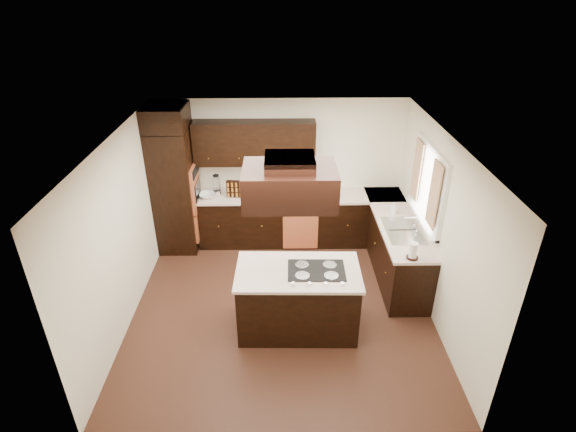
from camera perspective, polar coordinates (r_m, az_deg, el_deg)
The scene contains 30 objects.
floor at distance 6.67m, azimuth -0.79°, elevation -11.29°, with size 4.20×4.20×0.02m, color brown.
ceiling at distance 5.43m, azimuth -0.96°, elevation 9.69°, with size 4.20×4.20×0.02m, color white.
wall_back at distance 7.85m, azimuth -0.92°, elevation 5.85°, with size 4.20×0.02×2.50m, color white.
wall_front at distance 4.26m, azimuth -0.77°, elevation -16.25°, with size 4.20×0.02×2.50m, color white.
wall_left at distance 6.32m, azimuth -20.39°, elevation -1.93°, with size 0.02×4.20×2.50m, color white.
wall_right at distance 6.31m, azimuth 18.66°, elevation -1.63°, with size 0.02×4.20×2.50m, color white.
oven_column at distance 7.76m, azimuth -14.14°, elevation 3.16°, with size 0.65×0.75×2.12m, color black.
wall_oven_face at distance 7.67m, azimuth -11.64°, elevation 3.62°, with size 0.05×0.62×0.78m, color #DA6A3D.
base_cabinets_back at distance 7.92m, azimuth -0.61°, elevation -0.43°, with size 2.93×0.60×0.88m, color black.
base_cabinets_right at distance 7.36m, azimuth 13.33°, elevation -3.67°, with size 0.60×2.40×0.88m, color black.
countertop_back at distance 7.70m, azimuth -0.63°, elevation 2.52°, with size 2.93×0.63×0.04m, color beige.
countertop_right at distance 7.13m, azimuth 13.62°, elevation -0.53°, with size 0.63×2.40×0.04m, color beige.
upper_cabinets at distance 7.50m, azimuth -4.28°, elevation 9.25°, with size 2.00×0.34×0.72m, color black.
dishwasher_front at distance 7.69m, azimuth 1.59°, elevation -1.75°, with size 0.60×0.05×0.72m, color #DA6A3D.
window_frame at distance 6.59m, azimuth 17.43°, elevation 3.76°, with size 0.06×1.32×1.12m, color white.
window_pane at distance 6.60m, azimuth 17.66°, elevation 3.76°, with size 0.00×1.20×1.00m, color white.
curtain_left at distance 6.19m, azimuth 18.06°, elevation 2.57°, with size 0.02×0.34×0.90m, color beige.
curtain_right at distance 6.92m, azimuth 16.04°, elevation 5.59°, with size 0.02×0.34×0.90m, color beige.
sink_rim at distance 6.83m, azimuth 14.42°, elevation -1.76°, with size 0.52×0.84×0.01m, color silver.
island at distance 6.05m, azimuth 1.24°, elevation -10.66°, with size 1.54×0.84×0.88m, color black.
island_top at distance 5.77m, azimuth 1.29°, elevation -7.10°, with size 1.59×0.89×0.04m, color beige.
cooktop at distance 5.76m, azimuth 3.63°, elevation -6.89°, with size 0.73×0.48×0.01m, color black.
range_hood at distance 5.05m, azimuth 0.22°, elevation 3.94°, with size 1.05×0.72×0.42m, color black.
hood_duct at distance 4.94m, azimuth 0.22°, elevation 6.85°, with size 0.55×0.50×0.13m, color black.
blender_base at distance 7.74m, azimuth -8.98°, elevation 2.89°, with size 0.15×0.15×0.10m, color silver.
blender_pitcher at distance 7.67m, azimuth -9.08°, elevation 4.11°, with size 0.13×0.13×0.26m, color silver.
spice_rack at distance 7.63m, azimuth -6.53°, elevation 3.43°, with size 0.34×0.09×0.29m, color black.
mixing_bowl at distance 7.72m, azimuth -10.09°, elevation 2.61°, with size 0.29×0.29×0.07m, color white.
soap_bottle at distance 7.24m, azimuth 13.19°, elevation 0.98°, with size 0.08×0.08×0.18m, color white.
paper_towel at distance 6.15m, azimuth 15.61°, elevation -4.29°, with size 0.11×0.11×0.23m, color white.
Camera 1 is at (0.00, -5.15, 4.23)m, focal length 28.00 mm.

